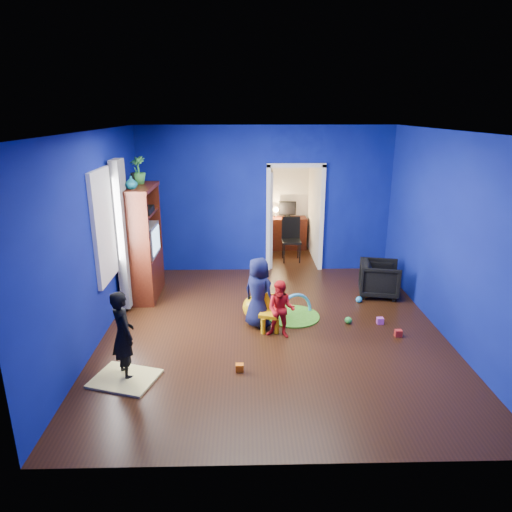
{
  "coord_description": "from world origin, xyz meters",
  "views": [
    {
      "loc": [
        -0.41,
        -6.21,
        3.16
      ],
      "look_at": [
        -0.24,
        0.4,
        1.04
      ],
      "focal_mm": 32.0,
      "sensor_mm": 36.0,
      "label": 1
    }
  ],
  "objects_px": {
    "child_black": "(123,335)",
    "play_mat": "(293,316)",
    "armchair": "(379,279)",
    "crt_tv": "(143,240)",
    "folding_chair": "(291,241)",
    "child_navy": "(259,293)",
    "vase": "(131,183)",
    "tv_armoire": "(140,243)",
    "kid_chair": "(270,315)",
    "toddler_red": "(281,309)",
    "hopper_ball": "(255,307)",
    "study_desk": "(287,233)"
  },
  "relations": [
    {
      "from": "child_black",
      "to": "play_mat",
      "type": "xyz_separation_m",
      "value": [
        2.26,
        1.64,
        -0.55
      ]
    },
    {
      "from": "armchair",
      "to": "crt_tv",
      "type": "xyz_separation_m",
      "value": [
        -4.15,
        0.1,
        0.71
      ]
    },
    {
      "from": "folding_chair",
      "to": "crt_tv",
      "type": "bearing_deg",
      "value": -145.81
    },
    {
      "from": "child_navy",
      "to": "child_black",
      "type": "bearing_deg",
      "value": 79.23
    },
    {
      "from": "crt_tv",
      "to": "play_mat",
      "type": "xyz_separation_m",
      "value": [
        2.54,
        -0.97,
        -1.01
      ]
    },
    {
      "from": "vase",
      "to": "tv_armoire",
      "type": "relative_size",
      "value": 0.1
    },
    {
      "from": "child_navy",
      "to": "kid_chair",
      "type": "distance_m",
      "value": 0.37
    },
    {
      "from": "child_black",
      "to": "play_mat",
      "type": "distance_m",
      "value": 2.84
    },
    {
      "from": "armchair",
      "to": "folding_chair",
      "type": "height_order",
      "value": "folding_chair"
    },
    {
      "from": "child_navy",
      "to": "toddler_red",
      "type": "height_order",
      "value": "child_navy"
    },
    {
      "from": "toddler_red",
      "to": "crt_tv",
      "type": "relative_size",
      "value": 1.23
    },
    {
      "from": "child_black",
      "to": "play_mat",
      "type": "relative_size",
      "value": 1.35
    },
    {
      "from": "hopper_ball",
      "to": "child_black",
      "type": "bearing_deg",
      "value": -135.94
    },
    {
      "from": "child_navy",
      "to": "crt_tv",
      "type": "distance_m",
      "value": 2.39
    },
    {
      "from": "kid_chair",
      "to": "play_mat",
      "type": "xyz_separation_m",
      "value": [
        0.41,
        0.46,
        -0.24
      ]
    },
    {
      "from": "hopper_ball",
      "to": "play_mat",
      "type": "relative_size",
      "value": 0.47
    },
    {
      "from": "tv_armoire",
      "to": "crt_tv",
      "type": "relative_size",
      "value": 2.8
    },
    {
      "from": "tv_armoire",
      "to": "hopper_ball",
      "type": "relative_size",
      "value": 5.02
    },
    {
      "from": "folding_chair",
      "to": "toddler_red",
      "type": "bearing_deg",
      "value": -98.09
    },
    {
      "from": "child_navy",
      "to": "kid_chair",
      "type": "bearing_deg",
      "value": 175.96
    },
    {
      "from": "kid_chair",
      "to": "study_desk",
      "type": "xyz_separation_m",
      "value": [
        0.65,
        4.28,
        0.12
      ]
    },
    {
      "from": "hopper_ball",
      "to": "kid_chair",
      "type": "bearing_deg",
      "value": -62.85
    },
    {
      "from": "vase",
      "to": "kid_chair",
      "type": "bearing_deg",
      "value": -27.47
    },
    {
      "from": "crt_tv",
      "to": "play_mat",
      "type": "distance_m",
      "value": 2.9
    },
    {
      "from": "armchair",
      "to": "child_navy",
      "type": "height_order",
      "value": "child_navy"
    },
    {
      "from": "vase",
      "to": "folding_chair",
      "type": "height_order",
      "value": "vase"
    },
    {
      "from": "hopper_ball",
      "to": "folding_chair",
      "type": "xyz_separation_m",
      "value": [
        0.86,
        2.91,
        0.26
      ]
    },
    {
      "from": "study_desk",
      "to": "child_navy",
      "type": "bearing_deg",
      "value": -101.13
    },
    {
      "from": "vase",
      "to": "child_black",
      "type": "bearing_deg",
      "value": -82.1
    },
    {
      "from": "tv_armoire",
      "to": "hopper_ball",
      "type": "height_order",
      "value": "tv_armoire"
    },
    {
      "from": "tv_armoire",
      "to": "study_desk",
      "type": "distance_m",
      "value": 4.05
    },
    {
      "from": "crt_tv",
      "to": "kid_chair",
      "type": "xyz_separation_m",
      "value": [
        2.13,
        -1.43,
        -0.77
      ]
    },
    {
      "from": "armchair",
      "to": "study_desk",
      "type": "bearing_deg",
      "value": 36.69
    },
    {
      "from": "child_navy",
      "to": "study_desk",
      "type": "bearing_deg",
      "value": -60.24
    },
    {
      "from": "vase",
      "to": "hopper_ball",
      "type": "xyz_separation_m",
      "value": [
        1.96,
        -0.72,
        -1.87
      ]
    },
    {
      "from": "child_black",
      "to": "crt_tv",
      "type": "bearing_deg",
      "value": -27.55
    },
    {
      "from": "toddler_red",
      "to": "vase",
      "type": "relative_size",
      "value": 4.2
    },
    {
      "from": "toddler_red",
      "to": "folding_chair",
      "type": "distance_m",
      "value": 3.55
    },
    {
      "from": "toddler_red",
      "to": "hopper_ball",
      "type": "xyz_separation_m",
      "value": [
        -0.36,
        0.61,
        -0.24
      ]
    },
    {
      "from": "toddler_red",
      "to": "play_mat",
      "type": "relative_size",
      "value": 1.03
    },
    {
      "from": "armchair",
      "to": "toddler_red",
      "type": "relative_size",
      "value": 0.79
    },
    {
      "from": "crt_tv",
      "to": "play_mat",
      "type": "bearing_deg",
      "value": -20.94
    },
    {
      "from": "child_black",
      "to": "child_navy",
      "type": "xyz_separation_m",
      "value": [
        1.69,
        1.34,
        -0.02
      ]
    },
    {
      "from": "vase",
      "to": "study_desk",
      "type": "height_order",
      "value": "vase"
    },
    {
      "from": "armchair",
      "to": "child_navy",
      "type": "bearing_deg",
      "value": 129.89
    },
    {
      "from": "kid_chair",
      "to": "study_desk",
      "type": "bearing_deg",
      "value": 98.36
    },
    {
      "from": "child_black",
      "to": "play_mat",
      "type": "bearing_deg",
      "value": -87.75
    },
    {
      "from": "armchair",
      "to": "tv_armoire",
      "type": "bearing_deg",
      "value": 100.36
    },
    {
      "from": "armchair",
      "to": "play_mat",
      "type": "relative_size",
      "value": 0.81
    },
    {
      "from": "child_black",
      "to": "armchair",
      "type": "bearing_deg",
      "value": -90.76
    }
  ]
}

